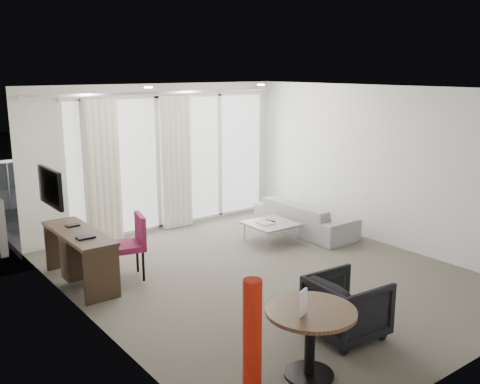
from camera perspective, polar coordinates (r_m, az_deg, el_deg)
floor at (r=7.67m, az=2.75°, el=-8.85°), size 5.00×6.00×0.00m
ceiling at (r=7.12m, az=2.98°, el=10.96°), size 5.00×6.00×0.00m
wall_left at (r=6.03m, az=-15.68°, el=-2.43°), size 0.00×6.00×2.60m
wall_right at (r=9.07m, az=15.07°, el=2.71°), size 0.00×6.00×2.60m
wall_front at (r=5.42m, az=23.77°, el=-4.80°), size 5.00×0.00×2.60m
window_panel at (r=9.88m, az=-7.01°, el=3.30°), size 4.00×0.02×2.38m
window_frame at (r=9.86m, az=-6.97°, el=3.28°), size 4.10×0.06×2.44m
curtain_left at (r=9.10m, az=-14.39°, el=2.14°), size 0.60×0.20×2.38m
curtain_right at (r=9.71m, az=-6.77°, el=3.14°), size 0.60×0.20×2.38m
curtain_track at (r=9.45m, az=-8.31°, el=10.45°), size 4.80×0.04×0.04m
downlight_a at (r=7.95m, az=-9.75°, el=10.94°), size 0.12×0.12×0.02m
downlight_b at (r=9.11m, az=2.25°, el=11.36°), size 0.12×0.12×0.02m
desk at (r=7.58m, az=-16.69°, el=-6.73°), size 0.49×1.56×0.73m
tv at (r=7.36m, az=-19.59°, el=0.47°), size 0.05×0.80×0.50m
desk_chair at (r=7.57m, az=-12.04°, el=-5.78°), size 0.59×0.57×0.91m
round_table at (r=5.25m, az=7.47°, el=-15.69°), size 0.87×0.87×0.68m
menu_card at (r=4.98m, az=6.72°, el=-12.49°), size 0.13×0.07×0.24m
red_lamp at (r=4.51m, az=1.31°, el=-16.68°), size 0.32×0.32×1.25m
tub_armchair at (r=6.03m, az=11.32°, el=-11.90°), size 0.80×0.78×0.68m
coffee_table at (r=9.00m, az=3.31°, el=-4.34°), size 0.78×0.78×0.34m
remote at (r=9.01m, az=3.22°, el=-3.06°), size 0.11×0.16×0.02m
magazine at (r=8.91m, az=2.72°, el=-3.25°), size 0.24×0.29×0.02m
sofa at (r=9.57m, az=6.97°, el=-2.65°), size 0.76×1.94×0.57m
terrace_slab at (r=11.45m, az=-10.68°, el=-1.94°), size 5.60×3.00×0.12m
rattan_chair_a at (r=11.76m, az=-9.55°, el=0.72°), size 0.66×0.66×0.77m
rattan_chair_b at (r=11.60m, az=-4.22°, el=1.06°), size 0.78×0.78×0.91m
rattan_table at (r=11.99m, az=-4.36°, el=0.47°), size 0.62×0.62×0.51m
balustrade at (r=12.61m, az=-13.75°, el=1.91°), size 5.50×0.06×1.05m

